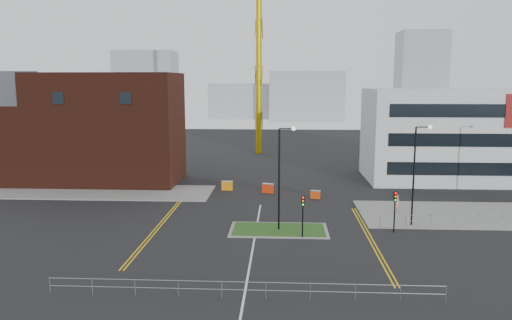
{
  "coord_description": "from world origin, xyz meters",
  "views": [
    {
      "loc": [
        2.24,
        -34.38,
        13.04
      ],
      "look_at": [
        -0.42,
        15.9,
        5.0
      ],
      "focal_mm": 35.0,
      "sensor_mm": 36.0,
      "label": 1
    }
  ],
  "objects": [
    {
      "name": "pedestrian",
      "position": [
        13.69,
        14.42,
        0.94
      ],
      "size": [
        0.8,
        0.8,
        1.88
      ],
      "primitive_type": "imported",
      "rotation": [
        0.0,
        0.0,
        0.78
      ],
      "color": "#CA8387",
      "rests_on": "ground"
    },
    {
      "name": "railing_left",
      "position": [
        -11.0,
        18.0,
        0.74
      ],
      "size": [
        6.05,
        0.05,
        1.1
      ],
      "color": "gray",
      "rests_on": "ground"
    },
    {
      "name": "barrier_mid",
      "position": [
        0.61,
        22.8,
        0.6
      ],
      "size": [
        1.39,
        0.89,
        1.11
      ],
      "color": "red",
      "rests_on": "ground"
    },
    {
      "name": "yellow_right_a",
      "position": [
        9.5,
        6.0,
        0.01
      ],
      "size": [
        0.12,
        20.0,
        0.01
      ],
      "primitive_type": "cube",
      "color": "gold",
      "rests_on": "ground"
    },
    {
      "name": "yellow_left_b",
      "position": [
        -8.7,
        10.0,
        0.01
      ],
      "size": [
        0.12,
        24.0,
        0.01
      ],
      "primitive_type": "cube",
      "color": "gold",
      "rests_on": "ground"
    },
    {
      "name": "streetlamp_island",
      "position": [
        2.22,
        8.0,
        5.41
      ],
      "size": [
        1.46,
        0.36,
        9.18
      ],
      "color": "black",
      "rests_on": "ground"
    },
    {
      "name": "streetlamp_right_near",
      "position": [
        14.22,
        10.0,
        5.41
      ],
      "size": [
        1.46,
        0.36,
        9.18
      ],
      "color": "black",
      "rests_on": "ground"
    },
    {
      "name": "pavement_left",
      "position": [
        -20.0,
        22.0,
        0.06
      ],
      "size": [
        28.0,
        8.0,
        0.12
      ],
      "primitive_type": "cube",
      "color": "slate",
      "rests_on": "ground"
    },
    {
      "name": "skyline_a",
      "position": [
        -40.0,
        120.0,
        11.0
      ],
      "size": [
        18.0,
        12.0,
        22.0
      ],
      "primitive_type": "cube",
      "color": "gray",
      "rests_on": "ground"
    },
    {
      "name": "yellow_right_b",
      "position": [
        9.8,
        6.0,
        0.01
      ],
      "size": [
        0.12,
        20.0,
        0.01
      ],
      "primitive_type": "cube",
      "color": "gold",
      "rests_on": "ground"
    },
    {
      "name": "traffic_light_island",
      "position": [
        4.0,
        5.98,
        2.57
      ],
      "size": [
        0.28,
        0.33,
        3.65
      ],
      "color": "black",
      "rests_on": "ground"
    },
    {
      "name": "barrier_left",
      "position": [
        -4.32,
        24.0,
        0.6
      ],
      "size": [
        1.33,
        0.46,
        1.11
      ],
      "color": "orange",
      "rests_on": "ground"
    },
    {
      "name": "brick_building",
      "position": [
        -22.97,
        28.0,
        6.85
      ],
      "size": [
        24.2,
        10.07,
        14.24
      ],
      "color": "#3F180F",
      "rests_on": "ground"
    },
    {
      "name": "traffic_light_right",
      "position": [
        12.0,
        7.98,
        2.57
      ],
      "size": [
        0.28,
        0.33,
        3.65
      ],
      "color": "black",
      "rests_on": "ground"
    },
    {
      "name": "office_block",
      "position": [
        26.01,
        31.97,
        6.0
      ],
      "size": [
        25.0,
        12.2,
        12.0
      ],
      "color": "silver",
      "rests_on": "ground"
    },
    {
      "name": "pavement_right",
      "position": [
        22.0,
        14.0,
        0.06
      ],
      "size": [
        24.0,
        10.0,
        0.12
      ],
      "primitive_type": "cube",
      "color": "slate",
      "rests_on": "ground"
    },
    {
      "name": "railing_right",
      "position": [
        20.5,
        11.5,
        0.78
      ],
      "size": [
        19.05,
        5.05,
        1.1
      ],
      "color": "gray",
      "rests_on": "ground"
    },
    {
      "name": "grass_island",
      "position": [
        2.0,
        8.0,
        0.06
      ],
      "size": [
        8.0,
        4.0,
        0.12
      ],
      "primitive_type": "cube",
      "color": "#254617",
      "rests_on": "ground"
    },
    {
      "name": "skyline_c",
      "position": [
        45.0,
        125.0,
        14.0
      ],
      "size": [
        14.0,
        12.0,
        28.0
      ],
      "primitive_type": "cube",
      "color": "gray",
      "rests_on": "ground"
    },
    {
      "name": "barrier_right",
      "position": [
        6.0,
        20.24,
        0.49
      ],
      "size": [
        1.13,
        0.56,
        0.91
      ],
      "color": "#CD3E0B",
      "rests_on": "ground"
    },
    {
      "name": "skyline_b",
      "position": [
        10.0,
        130.0,
        8.0
      ],
      "size": [
        24.0,
        12.0,
        16.0
      ],
      "primitive_type": "cube",
      "color": "gray",
      "rests_on": "ground"
    },
    {
      "name": "island_kerb",
      "position": [
        2.0,
        8.0,
        0.04
      ],
      "size": [
        8.6,
        4.6,
        0.08
      ],
      "primitive_type": "cube",
      "color": "slate",
      "rests_on": "ground"
    },
    {
      "name": "railing_front",
      "position": [
        0.0,
        -6.0,
        0.78
      ],
      "size": [
        24.05,
        0.05,
        1.1
      ],
      "color": "gray",
      "rests_on": "ground"
    },
    {
      "name": "centre_line",
      "position": [
        0.0,
        2.0,
        0.01
      ],
      "size": [
        0.15,
        30.0,
        0.01
      ],
      "primitive_type": "cube",
      "color": "silver",
      "rests_on": "ground"
    },
    {
      "name": "yellow_left_a",
      "position": [
        -9.0,
        10.0,
        0.01
      ],
      "size": [
        0.12,
        24.0,
        0.01
      ],
      "primitive_type": "cube",
      "color": "gold",
      "rests_on": "ground"
    },
    {
      "name": "ground",
      "position": [
        0.0,
        0.0,
        0.0
      ],
      "size": [
        200.0,
        200.0,
        0.0
      ],
      "primitive_type": "plane",
      "color": "black",
      "rests_on": "ground"
    },
    {
      "name": "skyline_d",
      "position": [
        -8.0,
        140.0,
        6.0
      ],
      "size": [
        30.0,
        12.0,
        12.0
      ],
      "primitive_type": "cube",
      "color": "gray",
      "rests_on": "ground"
    }
  ]
}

